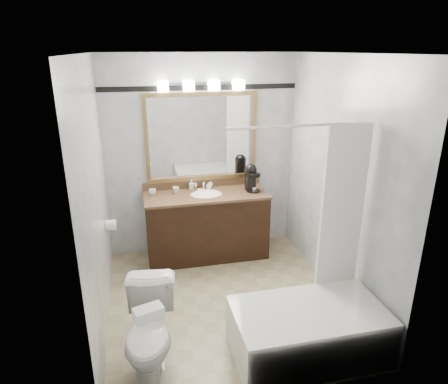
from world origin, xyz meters
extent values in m
cube|color=gray|center=(0.00, 0.00, -0.01)|extent=(2.40, 2.60, 0.01)
cube|color=white|center=(0.00, 0.00, 2.50)|extent=(2.40, 2.60, 0.01)
cube|color=silver|center=(0.00, 1.30, 1.25)|extent=(2.40, 0.01, 2.50)
cube|color=silver|center=(0.00, -1.30, 1.25)|extent=(2.40, 0.01, 2.50)
cube|color=silver|center=(-1.20, 0.00, 1.25)|extent=(0.01, 2.60, 2.50)
cube|color=silver|center=(1.20, 0.00, 1.25)|extent=(0.01, 2.60, 2.50)
cube|color=black|center=(0.00, 1.01, 0.41)|extent=(1.50, 0.55, 0.82)
cube|color=olive|center=(0.00, 1.01, 0.83)|extent=(1.53, 0.58, 0.03)
cube|color=olive|center=(0.00, 1.29, 0.90)|extent=(1.53, 0.03, 0.10)
ellipsoid|color=white|center=(0.00, 1.01, 0.82)|extent=(0.44, 0.34, 0.14)
cube|color=olive|center=(0.00, 1.28, 2.02)|extent=(1.40, 0.04, 0.05)
cube|color=olive|center=(0.00, 1.28, 0.97)|extent=(1.40, 0.04, 0.05)
cube|color=olive|center=(-0.68, 1.28, 1.50)|extent=(0.05, 0.04, 1.00)
cube|color=olive|center=(0.68, 1.28, 1.50)|extent=(0.05, 0.04, 1.00)
cube|color=white|center=(0.00, 1.29, 1.50)|extent=(1.30, 0.01, 1.00)
cube|color=silver|center=(0.00, 1.27, 2.15)|extent=(0.90, 0.05, 0.03)
cube|color=white|center=(-0.45, 1.22, 2.13)|extent=(0.12, 0.12, 0.12)
cube|color=white|center=(-0.15, 1.22, 2.13)|extent=(0.12, 0.12, 0.12)
cube|color=white|center=(0.15, 1.22, 2.13)|extent=(0.12, 0.12, 0.12)
cube|color=white|center=(0.45, 1.22, 2.13)|extent=(0.12, 0.12, 0.12)
cube|color=black|center=(0.00, 1.29, 2.10)|extent=(2.40, 0.01, 0.06)
cube|color=white|center=(0.53, -0.92, 0.23)|extent=(1.30, 0.72, 0.45)
cylinder|color=silver|center=(0.53, -0.54, 1.95)|extent=(1.30, 0.02, 0.02)
cube|color=white|center=(0.95, -0.55, 1.18)|extent=(0.40, 0.04, 1.55)
cylinder|color=white|center=(-1.14, 0.66, 0.70)|extent=(0.11, 0.12, 0.12)
imported|color=white|center=(-0.81, -0.82, 0.37)|extent=(0.50, 0.77, 0.74)
cube|color=white|center=(-0.81, -1.12, 0.78)|extent=(0.23, 0.17, 0.08)
cylinder|color=black|center=(0.59, 0.98, 0.86)|extent=(0.18, 0.18, 0.02)
cylinder|color=black|center=(0.57, 1.04, 0.99)|extent=(0.15, 0.15, 0.26)
sphere|color=black|center=(0.57, 1.04, 1.12)|extent=(0.15, 0.15, 0.15)
cube|color=black|center=(0.60, 0.96, 1.07)|extent=(0.13, 0.13, 0.05)
cylinder|color=silver|center=(0.60, 0.96, 0.89)|extent=(0.06, 0.06, 0.06)
imported|color=white|center=(-0.65, 1.14, 0.89)|extent=(0.09, 0.09, 0.07)
imported|color=white|center=(-0.36, 1.14, 0.89)|extent=(0.10, 0.10, 0.07)
imported|color=white|center=(-0.15, 1.23, 0.91)|extent=(0.06, 0.07, 0.12)
imported|color=white|center=(0.06, 1.19, 0.90)|extent=(0.10, 0.10, 0.09)
cube|color=beige|center=(-0.05, 1.13, 0.86)|extent=(0.09, 0.07, 0.02)
camera|label=1|loc=(-0.82, -3.53, 2.54)|focal=32.00mm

